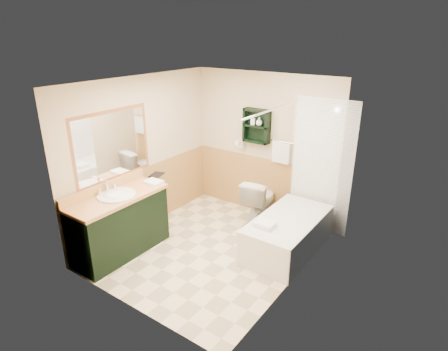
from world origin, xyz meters
TOP-DOWN VIEW (x-y plane):
  - floor at (0.00, 0.00)m, footprint 3.00×3.00m
  - back_wall at (0.00, 1.52)m, footprint 2.60×0.04m
  - left_wall at (-1.32, 0.00)m, footprint 0.04×3.00m
  - right_wall at (1.32, 0.00)m, footprint 0.04×3.00m
  - ceiling at (0.00, 0.00)m, footprint 2.60×3.00m
  - wainscot_left at (-1.29, 0.00)m, footprint 2.98×2.98m
  - wainscot_back at (0.00, 1.49)m, footprint 2.58×2.58m
  - mirror_frame at (-1.27, -0.55)m, footprint 1.30×1.30m
  - mirror_glass at (-1.27, -0.55)m, footprint 1.20×1.20m
  - tile_right at (1.28, 0.75)m, footprint 1.50×1.50m
  - tile_back at (1.03, 1.48)m, footprint 0.95×0.95m
  - tile_accent at (1.27, 0.75)m, footprint 1.50×1.50m
  - wall_shelf at (-0.10, 1.41)m, footprint 0.45×0.15m
  - hair_dryer at (-0.40, 1.43)m, footprint 0.10×0.24m
  - towel_bar at (0.35, 1.45)m, footprint 0.40×0.06m
  - curtain_rod at (0.53, 0.75)m, footprint 0.03×1.60m
  - shower_curtain at (0.53, 0.92)m, footprint 1.05×1.05m
  - vanity at (-0.99, -0.79)m, footprint 0.59×1.41m
  - bathtub at (0.93, 0.63)m, footprint 0.78×1.50m
  - toilet at (0.13, 1.18)m, footprint 0.52×0.81m
  - counter_towel at (-0.89, -0.18)m, footprint 0.25×0.20m
  - vanity_book at (-1.16, 0.04)m, footprint 0.18×0.07m
  - tub_towel at (0.77, 0.22)m, footprint 0.26×0.22m
  - soap_bottle_a at (-0.16, 1.40)m, footprint 0.11×0.16m
  - soap_bottle_b at (-0.05, 1.40)m, footprint 0.14×0.16m

SIDE VIEW (x-z plane):
  - floor at x=0.00m, z-range 0.00..0.00m
  - bathtub at x=0.93m, z-range 0.00..0.52m
  - toilet at x=0.13m, z-range 0.00..0.75m
  - vanity at x=-0.99m, z-range 0.00..0.89m
  - wainscot_left at x=-1.29m, z-range 0.00..1.00m
  - wainscot_back at x=0.00m, z-range 0.00..1.00m
  - tub_towel at x=0.77m, z-range 0.52..0.59m
  - counter_towel at x=-0.89m, z-range 0.89..0.93m
  - vanity_book at x=-1.16m, z-range 0.89..1.13m
  - tile_right at x=1.28m, z-range 0.00..2.10m
  - tile_back at x=1.03m, z-range 0.00..2.10m
  - shower_curtain at x=0.53m, z-range 0.30..2.00m
  - back_wall at x=0.00m, z-range 0.00..2.40m
  - left_wall at x=-1.32m, z-range 0.00..2.40m
  - right_wall at x=1.32m, z-range 0.00..2.40m
  - hair_dryer at x=-0.40m, z-range 1.11..1.29m
  - towel_bar at x=0.35m, z-range 1.15..1.55m
  - mirror_frame at x=-1.27m, z-range 1.00..2.00m
  - mirror_glass at x=-1.27m, z-range 1.05..1.95m
  - wall_shelf at x=-0.10m, z-range 1.27..1.83m
  - soap_bottle_a at x=-0.16m, z-range 1.56..1.63m
  - soap_bottle_b at x=-0.05m, z-range 1.56..1.67m
  - tile_accent at x=1.27m, z-range 1.85..1.95m
  - curtain_rod at x=0.53m, z-range 1.98..2.02m
  - ceiling at x=0.00m, z-range 2.40..2.44m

